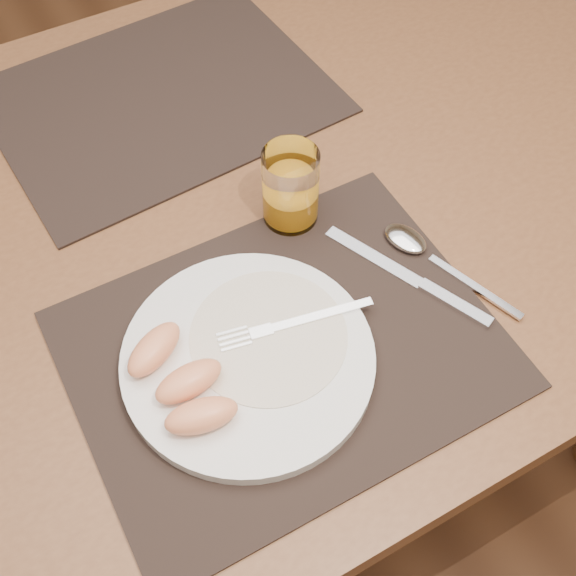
% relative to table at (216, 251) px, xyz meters
% --- Properties ---
extents(ground, '(5.00, 5.00, 0.00)m').
position_rel_table_xyz_m(ground, '(0.00, 0.00, -0.67)').
color(ground, brown).
rests_on(ground, ground).
extents(table, '(1.40, 0.90, 0.75)m').
position_rel_table_xyz_m(table, '(0.00, 0.00, 0.00)').
color(table, brown).
rests_on(table, ground).
extents(placemat_near, '(0.45, 0.35, 0.00)m').
position_rel_table_xyz_m(placemat_near, '(-0.02, -0.22, 0.09)').
color(placemat_near, black).
rests_on(placemat_near, table).
extents(placemat_far, '(0.47, 0.38, 0.00)m').
position_rel_table_xyz_m(placemat_far, '(0.03, 0.22, 0.09)').
color(placemat_far, black).
rests_on(placemat_far, table).
extents(plate, '(0.27, 0.27, 0.02)m').
position_rel_table_xyz_m(plate, '(-0.06, -0.22, 0.10)').
color(plate, white).
rests_on(plate, placemat_near).
extents(plate_dressing, '(0.17, 0.17, 0.00)m').
position_rel_table_xyz_m(plate_dressing, '(-0.03, -0.21, 0.10)').
color(plate_dressing, white).
rests_on(plate_dressing, plate).
extents(fork, '(0.17, 0.05, 0.00)m').
position_rel_table_xyz_m(fork, '(-0.01, -0.20, 0.11)').
color(fork, silver).
rests_on(fork, plate).
extents(knife, '(0.10, 0.21, 0.01)m').
position_rel_table_xyz_m(knife, '(0.16, -0.22, 0.09)').
color(knife, silver).
rests_on(knife, placemat_near).
extents(spoon, '(0.08, 0.19, 0.01)m').
position_rel_table_xyz_m(spoon, '(0.19, -0.18, 0.09)').
color(spoon, silver).
rests_on(spoon, placemat_near).
extents(juice_glass, '(0.07, 0.07, 0.10)m').
position_rel_table_xyz_m(juice_glass, '(0.08, -0.06, 0.13)').
color(juice_glass, white).
rests_on(juice_glass, placemat_near).
extents(grapefruit_wedges, '(0.10, 0.15, 0.03)m').
position_rel_table_xyz_m(grapefruit_wedges, '(-0.13, -0.22, 0.12)').
color(grapefruit_wedges, '#FF9E68').
rests_on(grapefruit_wedges, plate).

